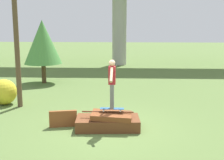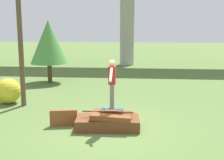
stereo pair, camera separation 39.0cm
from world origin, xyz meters
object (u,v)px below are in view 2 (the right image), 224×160
Objects in this scene: skater at (112,81)px; tree_behind_left at (49,42)px; utility_pole at (19,13)px; bush_yellow_flowering at (8,91)px; skateboard at (112,109)px.

skater is 0.45× the size of tree_behind_left.
utility_pole is 5.07m from tree_behind_left.
skater is at bearing -32.11° from utility_pole.
bush_yellow_flowering is at bearing 149.63° from skater.
skateboard is 5.51m from utility_pole.
skater reaches higher than bush_yellow_flowering.
tree_behind_left is 4.91m from bush_yellow_flowering.
utility_pole is (-3.87, 2.43, 3.08)m from skateboard.
skateboard is at bearing -60.24° from tree_behind_left.
bush_yellow_flowering is (-4.63, 2.71, -1.05)m from skater.
tree_behind_left is (-4.16, 7.28, 1.62)m from skateboard.
bush_yellow_flowering is (-0.76, 0.28, -3.21)m from utility_pole.
skateboard is 0.73× the size of bush_yellow_flowering.
utility_pole is at bearing -20.53° from bush_yellow_flowering.
tree_behind_left is (-4.16, 7.28, 0.70)m from skater.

